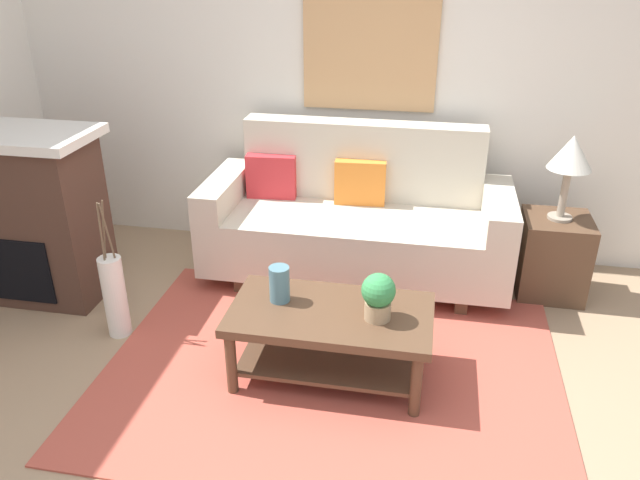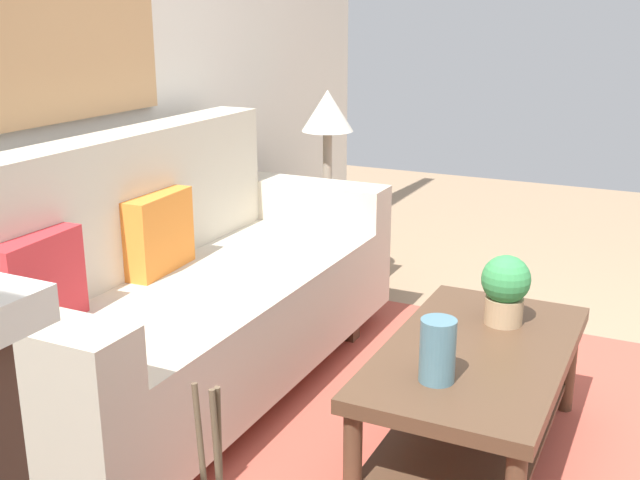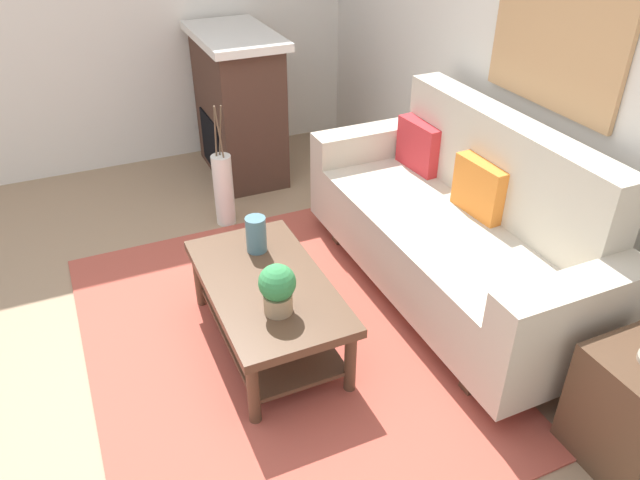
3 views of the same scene
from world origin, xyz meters
The scene contains 17 objects.
ground_plane centered at (0.00, 0.00, 0.00)m, with size 9.37×9.37×0.00m, color #9E7F60.
wall_back centered at (0.00, 2.20, 1.35)m, with size 5.37×0.10×2.70m, color silver.
area_rug centered at (0.00, 0.50, 0.01)m, with size 2.58×1.97×0.01m, color #B24C3D.
couch centered at (-0.02, 1.66, 0.43)m, with size 2.11×0.84×1.08m.
throw_pillow_crimson centered at (-0.67, 1.79, 0.68)m, with size 0.36×0.12×0.32m, color red.
throw_pillow_orange centered at (-0.02, 1.79, 0.68)m, with size 0.36×0.12×0.32m, color orange.
coffee_table centered at (0.00, 0.46, 0.31)m, with size 1.10×0.60×0.43m.
tabletop_vase centered at (-0.30, 0.52, 0.53)m, with size 0.11×0.11×0.21m, color slate.
potted_plant_tabletop centered at (0.25, 0.43, 0.57)m, with size 0.18×0.18×0.26m.
side_table centered at (1.34, 1.67, 0.28)m, with size 0.44×0.44×0.56m, color #513826.
table_lamp centered at (1.34, 1.67, 0.99)m, with size 0.28×0.28×0.57m.
fireplace centered at (-2.14, 1.01, 0.59)m, with size 1.02×0.58×1.16m.
floor_vase centered at (-1.37, 0.63, 0.26)m, with size 0.14×0.14×0.53m, color white.
floor_vase_branch_a centered at (-1.35, 0.63, 0.71)m, with size 0.01×0.01×0.36m, color brown.
floor_vase_branch_b centered at (-1.38, 0.65, 0.71)m, with size 0.01×0.01×0.36m, color brown.
floor_vase_branch_c centered at (-1.38, 0.61, 0.71)m, with size 0.01×0.01×0.36m, color brown.
framed_painting centered at (-0.02, 2.13, 1.55)m, with size 0.95×0.03×0.86m, color tan.
Camera 1 is at (0.47, -2.33, 2.23)m, focal length 34.71 mm.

